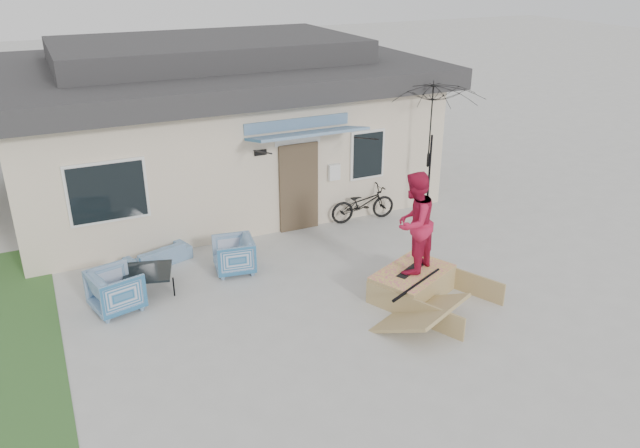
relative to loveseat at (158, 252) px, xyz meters
name	(u,v)px	position (x,y,z in m)	size (l,w,h in m)	color
ground	(348,333)	(2.41, -4.05, -0.27)	(90.00, 90.00, 0.00)	#B0AFAA
grass_strip	(17,346)	(-2.79, -2.05, -0.26)	(1.40, 8.00, 0.01)	#2F5928
house	(212,120)	(2.41, 3.94, 1.67)	(10.80, 8.49, 4.10)	beige
loveseat	(158,252)	(0.00, 0.00, 0.00)	(1.37, 0.40, 0.53)	#1D5D90
armchair_left	(116,288)	(-1.06, -1.53, 0.17)	(0.84, 0.79, 0.86)	#1D5D90
armchair_right	(234,253)	(1.35, -1.01, 0.14)	(0.78, 0.73, 0.81)	#1D5D90
coffee_table	(149,281)	(-0.40, -1.10, -0.05)	(0.88, 0.88, 0.43)	black
bicycle	(363,200)	(5.03, 0.23, 0.26)	(0.58, 1.65, 1.06)	black
patio_umbrella	(431,149)	(6.55, -0.28, 1.48)	(2.91, 2.82, 2.20)	black
skate_ramp	(412,283)	(4.12, -3.39, -0.01)	(1.53, 2.03, 0.51)	#A28753
skateboard	(411,270)	(4.10, -3.35, 0.27)	(0.77, 0.19, 0.05)	black
skater	(414,221)	(4.10, -3.35, 1.26)	(0.95, 0.73, 1.94)	#B9183D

